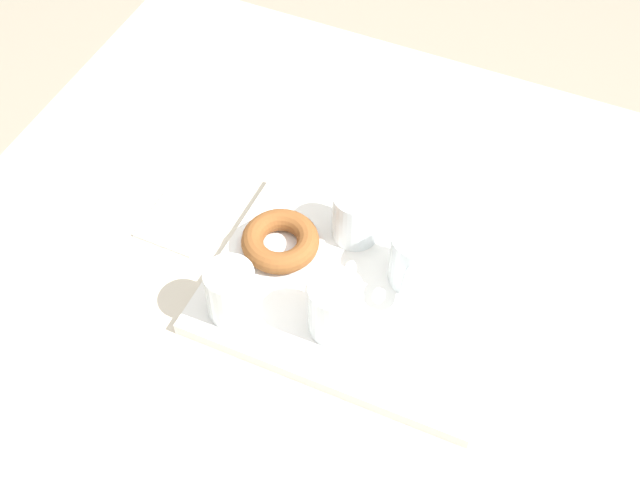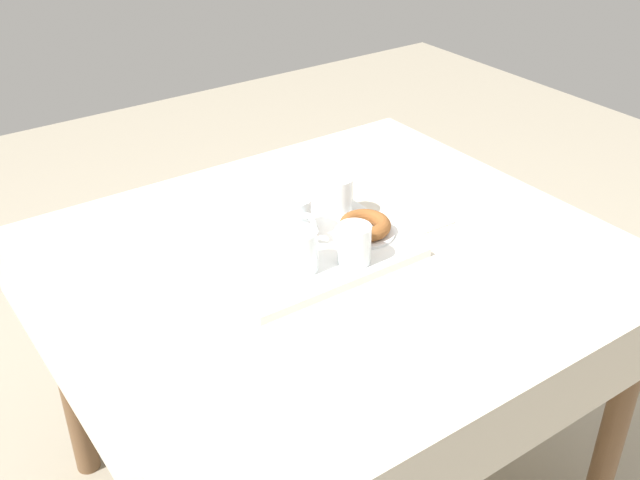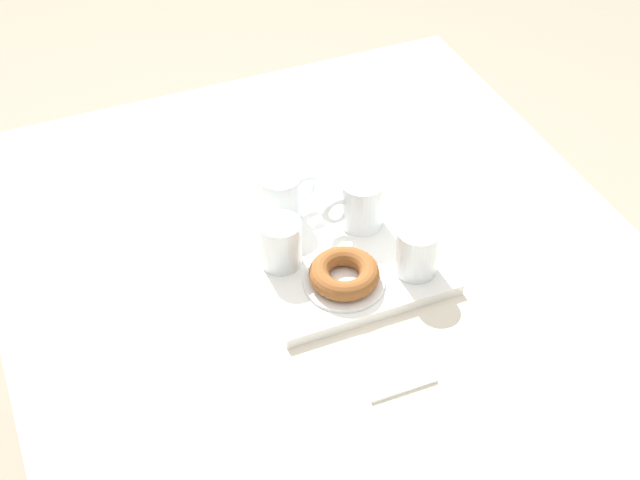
{
  "view_description": "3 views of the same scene",
  "coord_description": "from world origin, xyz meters",
  "px_view_note": "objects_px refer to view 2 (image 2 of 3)",
  "views": [
    {
      "loc": [
        -0.31,
        0.72,
        1.82
      ],
      "look_at": [
        0.03,
        -0.02,
        0.81
      ],
      "focal_mm": 49.76,
      "sensor_mm": 36.0,
      "label": 1
    },
    {
      "loc": [
        -0.84,
        -1.14,
        1.64
      ],
      "look_at": [
        -0.04,
        0.01,
        0.79
      ],
      "focal_mm": 42.51,
      "sensor_mm": 36.0,
      "label": 2
    },
    {
      "loc": [
        1.05,
        -0.45,
        1.84
      ],
      "look_at": [
        -0.01,
        -0.0,
        0.79
      ],
      "focal_mm": 51.39,
      "sensor_mm": 36.0,
      "label": 3
    }
  ],
  "objects_px": {
    "serving_tray": "(308,252)",
    "water_glass_far": "(338,196)",
    "tea_mug_left": "(299,251)",
    "tea_mug_right": "(296,218)",
    "dining_table": "(335,291)",
    "water_glass_near": "(354,246)",
    "sugar_donut_left": "(365,225)",
    "paper_napkin": "(422,218)",
    "donut_plate_left": "(365,233)"
  },
  "relations": [
    {
      "from": "serving_tray",
      "to": "water_glass_near",
      "type": "bearing_deg",
      "value": -64.34
    },
    {
      "from": "tea_mug_left",
      "to": "donut_plate_left",
      "type": "distance_m",
      "value": 0.21
    },
    {
      "from": "dining_table",
      "to": "sugar_donut_left",
      "type": "distance_m",
      "value": 0.17
    },
    {
      "from": "tea_mug_left",
      "to": "paper_napkin",
      "type": "bearing_deg",
      "value": 5.58
    },
    {
      "from": "paper_napkin",
      "to": "donut_plate_left",
      "type": "bearing_deg",
      "value": -178.85
    },
    {
      "from": "tea_mug_left",
      "to": "water_glass_far",
      "type": "distance_m",
      "value": 0.27
    },
    {
      "from": "tea_mug_left",
      "to": "sugar_donut_left",
      "type": "distance_m",
      "value": 0.2
    },
    {
      "from": "serving_tray",
      "to": "water_glass_far",
      "type": "height_order",
      "value": "water_glass_far"
    },
    {
      "from": "water_glass_near",
      "to": "sugar_donut_left",
      "type": "relative_size",
      "value": 0.74
    },
    {
      "from": "tea_mug_left",
      "to": "sugar_donut_left",
      "type": "height_order",
      "value": "tea_mug_left"
    },
    {
      "from": "tea_mug_left",
      "to": "tea_mug_right",
      "type": "distance_m",
      "value": 0.14
    },
    {
      "from": "dining_table",
      "to": "tea_mug_left",
      "type": "relative_size",
      "value": 10.57
    },
    {
      "from": "dining_table",
      "to": "serving_tray",
      "type": "height_order",
      "value": "serving_tray"
    },
    {
      "from": "tea_mug_left",
      "to": "donut_plate_left",
      "type": "height_order",
      "value": "tea_mug_left"
    },
    {
      "from": "tea_mug_left",
      "to": "tea_mug_right",
      "type": "xyz_separation_m",
      "value": [
        0.07,
        0.12,
        0.0
      ]
    },
    {
      "from": "tea_mug_left",
      "to": "tea_mug_right",
      "type": "height_order",
      "value": "same"
    },
    {
      "from": "water_glass_far",
      "to": "sugar_donut_left",
      "type": "height_order",
      "value": "water_glass_far"
    },
    {
      "from": "serving_tray",
      "to": "donut_plate_left",
      "type": "height_order",
      "value": "donut_plate_left"
    },
    {
      "from": "paper_napkin",
      "to": "tea_mug_left",
      "type": "bearing_deg",
      "value": -174.42
    },
    {
      "from": "water_glass_near",
      "to": "donut_plate_left",
      "type": "bearing_deg",
      "value": 40.64
    },
    {
      "from": "water_glass_near",
      "to": "water_glass_far",
      "type": "xyz_separation_m",
      "value": [
        0.1,
        0.2,
        -0.0
      ]
    },
    {
      "from": "tea_mug_right",
      "to": "tea_mug_left",
      "type": "bearing_deg",
      "value": -120.52
    },
    {
      "from": "water_glass_near",
      "to": "tea_mug_right",
      "type": "bearing_deg",
      "value": 103.18
    },
    {
      "from": "water_glass_far",
      "to": "donut_plate_left",
      "type": "height_order",
      "value": "water_glass_far"
    },
    {
      "from": "tea_mug_right",
      "to": "water_glass_near",
      "type": "xyz_separation_m",
      "value": [
        0.04,
        -0.16,
        -0.0
      ]
    },
    {
      "from": "tea_mug_right",
      "to": "sugar_donut_left",
      "type": "xyz_separation_m",
      "value": [
        0.13,
        -0.09,
        -0.02
      ]
    },
    {
      "from": "dining_table",
      "to": "water_glass_far",
      "type": "bearing_deg",
      "value": 51.64
    },
    {
      "from": "donut_plate_left",
      "to": "sugar_donut_left",
      "type": "relative_size",
      "value": 1.16
    },
    {
      "from": "tea_mug_right",
      "to": "water_glass_near",
      "type": "bearing_deg",
      "value": -76.82
    },
    {
      "from": "water_glass_far",
      "to": "dining_table",
      "type": "bearing_deg",
      "value": -128.36
    },
    {
      "from": "serving_tray",
      "to": "donut_plate_left",
      "type": "bearing_deg",
      "value": -10.22
    },
    {
      "from": "water_glass_far",
      "to": "donut_plate_left",
      "type": "distance_m",
      "value": 0.13
    },
    {
      "from": "dining_table",
      "to": "tea_mug_right",
      "type": "height_order",
      "value": "tea_mug_right"
    },
    {
      "from": "tea_mug_left",
      "to": "water_glass_near",
      "type": "bearing_deg",
      "value": -21.42
    },
    {
      "from": "tea_mug_right",
      "to": "serving_tray",
      "type": "bearing_deg",
      "value": -99.11
    },
    {
      "from": "paper_napkin",
      "to": "water_glass_near",
      "type": "bearing_deg",
      "value": -163.32
    },
    {
      "from": "water_glass_near",
      "to": "donut_plate_left",
      "type": "height_order",
      "value": "water_glass_near"
    },
    {
      "from": "donut_plate_left",
      "to": "tea_mug_right",
      "type": "bearing_deg",
      "value": 145.39
    },
    {
      "from": "tea_mug_left",
      "to": "donut_plate_left",
      "type": "xyz_separation_m",
      "value": [
        0.2,
        0.03,
        -0.04
      ]
    },
    {
      "from": "water_glass_near",
      "to": "water_glass_far",
      "type": "distance_m",
      "value": 0.23
    },
    {
      "from": "tea_mug_right",
      "to": "donut_plate_left",
      "type": "xyz_separation_m",
      "value": [
        0.13,
        -0.09,
        -0.04
      ]
    },
    {
      "from": "tea_mug_right",
      "to": "water_glass_far",
      "type": "height_order",
      "value": "tea_mug_right"
    },
    {
      "from": "tea_mug_right",
      "to": "paper_napkin",
      "type": "bearing_deg",
      "value": -15.46
    },
    {
      "from": "serving_tray",
      "to": "paper_napkin",
      "type": "relative_size",
      "value": 3.94
    },
    {
      "from": "water_glass_near",
      "to": "sugar_donut_left",
      "type": "xyz_separation_m",
      "value": [
        0.09,
        0.08,
        -0.02
      ]
    },
    {
      "from": "tea_mug_right",
      "to": "donut_plate_left",
      "type": "distance_m",
      "value": 0.16
    },
    {
      "from": "sugar_donut_left",
      "to": "water_glass_far",
      "type": "bearing_deg",
      "value": 82.72
    },
    {
      "from": "serving_tray",
      "to": "tea_mug_right",
      "type": "xyz_separation_m",
      "value": [
        0.01,
        0.06,
        0.05
      ]
    },
    {
      "from": "dining_table",
      "to": "paper_napkin",
      "type": "xyz_separation_m",
      "value": [
        0.26,
        0.0,
        0.1
      ]
    },
    {
      "from": "dining_table",
      "to": "water_glass_near",
      "type": "distance_m",
      "value": 0.18
    }
  ]
}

